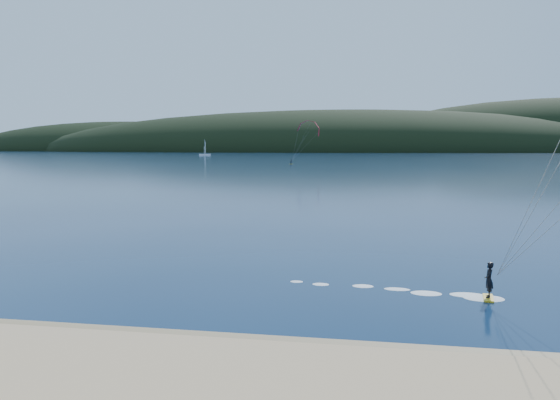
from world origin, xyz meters
The scene contains 5 objects.
ground centered at (0.00, 0.00, 0.00)m, with size 1800.00×1800.00×0.00m, color #081D3C.
wet_sand centered at (0.00, 4.50, 0.05)m, with size 220.00×2.50×0.10m.
headland centered at (0.63, 745.28, 0.00)m, with size 1200.00×310.00×140.00m.
kitesurfer_far centered at (-19.09, 204.72, 13.09)m, with size 13.43×7.41×16.62m.
sailboat centered at (-124.64, 398.06, 0.94)m, with size 9.16×5.93×12.78m.
Camera 1 is at (8.16, -14.63, 7.47)m, focal length 35.09 mm.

